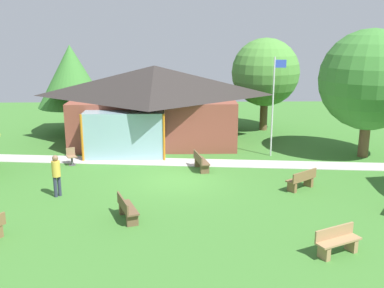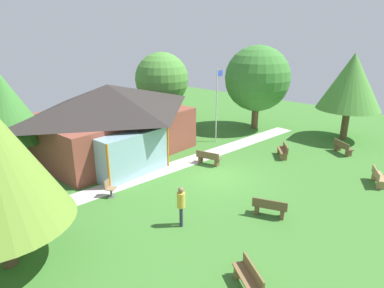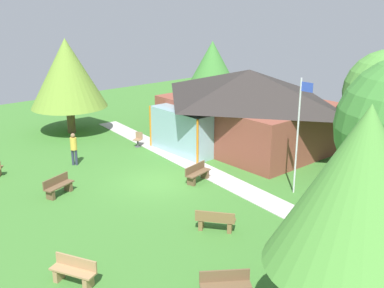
% 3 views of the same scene
% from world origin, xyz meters
% --- Properties ---
extents(ground_plane, '(44.00, 44.00, 0.00)m').
position_xyz_m(ground_plane, '(0.00, 0.00, 0.00)').
color(ground_plane, '#3D752D').
extents(pavilion, '(10.24, 8.57, 4.49)m').
position_xyz_m(pavilion, '(-1.44, 7.48, 2.33)').
color(pavilion, brown).
rests_on(pavilion, ground_plane).
extents(footpath, '(22.53, 3.62, 0.03)m').
position_xyz_m(footpath, '(0.00, 2.68, 0.01)').
color(footpath, '#BCB7B2').
rests_on(footpath, ground_plane).
extents(flagpole, '(0.64, 0.08, 5.23)m').
position_xyz_m(flagpole, '(5.01, 3.83, 2.90)').
color(flagpole, silver).
rests_on(flagpole, ground_plane).
extents(bench_front_right, '(1.54, 1.05, 0.84)m').
position_xyz_m(bench_front_right, '(4.88, -6.99, 0.40)').
color(bench_front_right, '#9E7A51').
rests_on(bench_front_right, ground_plane).
extents(bench_front_center, '(0.94, 1.56, 0.84)m').
position_xyz_m(bench_front_center, '(-1.76, -4.33, 0.40)').
color(bench_front_center, brown).
rests_on(bench_front_center, ground_plane).
extents(bench_mid_right, '(1.46, 1.26, 0.84)m').
position_xyz_m(bench_mid_right, '(5.27, -1.36, 0.40)').
color(bench_mid_right, brown).
rests_on(bench_mid_right, ground_plane).
extents(bench_rear_near_path, '(0.75, 1.56, 0.84)m').
position_xyz_m(bench_rear_near_path, '(1.12, 1.41, 0.40)').
color(bench_rear_near_path, brown).
rests_on(bench_rear_near_path, ground_plane).
extents(patio_chair_west, '(0.59, 0.59, 0.86)m').
position_xyz_m(patio_chair_west, '(-5.30, 2.42, 0.42)').
color(patio_chair_west, '#8C6B4C').
rests_on(patio_chair_west, ground_plane).
extents(visitor_strolling_lawn, '(0.34, 0.34, 1.74)m').
position_xyz_m(visitor_strolling_lawn, '(-4.85, -1.94, 1.02)').
color(visitor_strolling_lawn, '#2D3347').
rests_on(visitor_strolling_lawn, ground_plane).
extents(tree_east_hedge, '(5.16, 5.16, 6.66)m').
position_xyz_m(tree_east_hedge, '(9.85, 3.56, 4.06)').
color(tree_east_hedge, brown).
rests_on(tree_east_hedge, ground_plane).
extents(tree_behind_pavilion_right, '(4.41, 4.41, 6.05)m').
position_xyz_m(tree_behind_pavilion_right, '(5.69, 10.13, 3.82)').
color(tree_behind_pavilion_right, brown).
rests_on(tree_behind_pavilion_right, ground_plane).
extents(tree_behind_pavilion_left, '(4.37, 4.37, 5.63)m').
position_xyz_m(tree_behind_pavilion_left, '(-6.83, 9.82, 3.65)').
color(tree_behind_pavilion_left, brown).
rests_on(tree_behind_pavilion_left, ground_plane).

